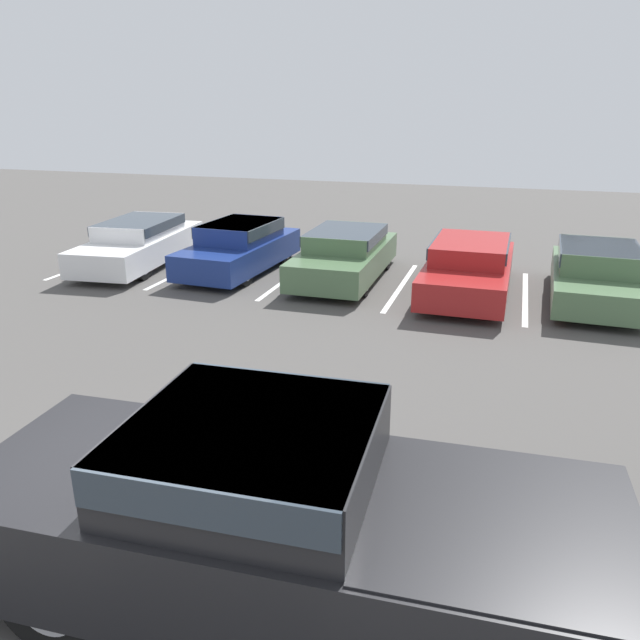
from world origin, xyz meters
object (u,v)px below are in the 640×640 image
at_px(pickup_truck, 288,519).
at_px(parked_sedan_c, 345,253).
at_px(parked_sedan_b, 240,246).
at_px(parked_sedan_d, 469,265).
at_px(parked_sedan_a, 140,241).
at_px(parked_sedan_e, 596,273).

distance_m(pickup_truck, parked_sedan_c, 10.81).
distance_m(parked_sedan_b, parked_sedan_d, 5.88).
relative_size(parked_sedan_a, parked_sedan_c, 1.11).
height_order(pickup_truck, parked_sedan_d, pickup_truck).
height_order(pickup_truck, parked_sedan_e, pickup_truck).
bearing_deg(pickup_truck, parked_sedan_e, 69.30).
bearing_deg(parked_sedan_b, parked_sedan_c, 94.18).
bearing_deg(parked_sedan_b, parked_sedan_e, 92.38).
xyz_separation_m(parked_sedan_b, parked_sedan_c, (2.83, 0.06, -0.01)).
relative_size(parked_sedan_b, parked_sedan_d, 0.92).
height_order(pickup_truck, parked_sedan_c, pickup_truck).
xyz_separation_m(pickup_truck, parked_sedan_c, (-2.38, 10.54, -0.24)).
height_order(pickup_truck, parked_sedan_b, pickup_truck).
distance_m(pickup_truck, parked_sedan_d, 10.25).
xyz_separation_m(parked_sedan_a, parked_sedan_e, (11.47, 0.12, 0.01)).
relative_size(pickup_truck, parked_sedan_b, 1.31).
relative_size(parked_sedan_a, parked_sedan_b, 1.15).
xyz_separation_m(parked_sedan_b, parked_sedan_e, (8.60, -0.08, -0.01)).
height_order(parked_sedan_c, parked_sedan_e, parked_sedan_e).
bearing_deg(parked_sedan_c, pickup_truck, 12.32).
relative_size(pickup_truck, parked_sedan_c, 1.26).
distance_m(parked_sedan_c, parked_sedan_e, 5.77).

